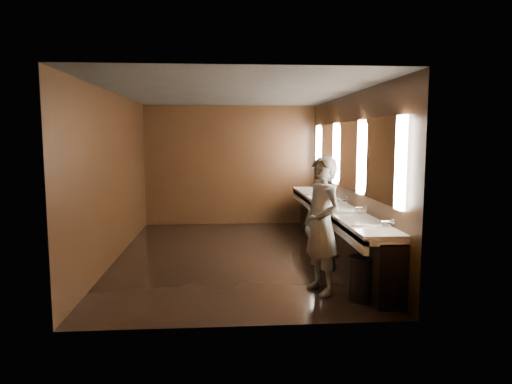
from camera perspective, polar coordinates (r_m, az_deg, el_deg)
floor at (r=8.05m, az=-2.76°, el=-7.98°), size 6.00×6.00×0.00m
ceiling at (r=7.82m, az=-2.88°, el=12.28°), size 4.00×6.00×0.02m
wall_back at (r=10.80m, az=-3.21°, el=3.34°), size 4.00×0.02×2.80m
wall_front at (r=4.83m, az=-1.94°, el=-0.99°), size 4.00×0.02×2.80m
wall_left at (r=8.01m, az=-17.27°, el=1.83°), size 0.02×6.00×2.80m
wall_right at (r=8.11m, az=11.47°, el=2.05°), size 0.02×6.00×2.80m
sink_counter at (r=8.18m, az=9.92°, el=-4.27°), size 0.55×5.40×1.01m
mirror_band at (r=8.08m, az=11.39°, el=4.53°), size 0.06×5.03×1.15m
person at (r=6.06m, az=8.22°, el=-4.16°), size 0.65×0.78×1.82m
trash_bin at (r=6.04m, az=13.17°, el=-10.47°), size 0.47×0.47×0.56m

